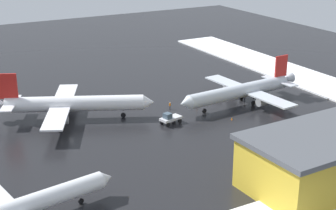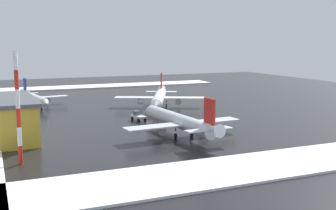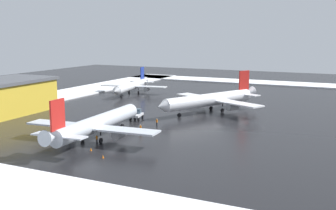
# 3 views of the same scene
# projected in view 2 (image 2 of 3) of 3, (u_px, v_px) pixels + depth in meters

# --- Properties ---
(ground_plane) EXTENTS (240.00, 240.00, 0.00)m
(ground_plane) POSITION_uv_depth(u_px,v_px,m) (141.00, 108.00, 131.81)
(ground_plane) COLOR black
(snow_bank_left) EXTENTS (14.00, 116.00, 0.41)m
(snow_bank_left) POSITION_uv_depth(u_px,v_px,m) (92.00, 86.00, 192.72)
(snow_bank_left) COLOR white
(snow_bank_left) RESTS_ON ground_plane
(snow_bank_right) EXTENTS (14.00, 116.00, 0.41)m
(snow_bank_right) POSITION_uv_depth(u_px,v_px,m) (274.00, 164.00, 70.83)
(snow_bank_right) COLOR white
(snow_bank_right) RESTS_ON ground_plane
(airplane_parked_starboard) EXTENTS (32.89, 27.30, 9.76)m
(airplane_parked_starboard) POSITION_uv_depth(u_px,v_px,m) (179.00, 121.00, 92.94)
(airplane_parked_starboard) COLOR silver
(airplane_parked_starboard) RESTS_ON ground_plane
(airplane_far_rear) EXTENTS (28.05, 23.41, 8.35)m
(airplane_far_rear) POSITION_uv_depth(u_px,v_px,m) (33.00, 98.00, 134.14)
(airplane_far_rear) COLOR silver
(airplane_far_rear) RESTS_ON ground_plane
(airplane_distant_tail) EXTENTS (32.15, 27.33, 10.18)m
(airplane_distant_tail) POSITION_uv_depth(u_px,v_px,m) (159.00, 98.00, 130.35)
(airplane_distant_tail) COLOR white
(airplane_distant_tail) RESTS_ON ground_plane
(pushback_tug) EXTENTS (4.97, 3.15, 2.50)m
(pushback_tug) POSITION_uv_depth(u_px,v_px,m) (138.00, 116.00, 110.50)
(pushback_tug) COLOR silver
(pushback_tug) RESTS_ON ground_plane
(ground_crew_near_tug) EXTENTS (0.36, 0.36, 1.71)m
(ground_crew_near_tug) POSITION_uv_depth(u_px,v_px,m) (171.00, 118.00, 109.62)
(ground_crew_near_tug) COLOR black
(ground_crew_near_tug) RESTS_ON ground_plane
(ground_crew_beside_wing) EXTENTS (0.36, 0.36, 1.71)m
(ground_crew_beside_wing) POSITION_uv_depth(u_px,v_px,m) (182.00, 122.00, 103.19)
(ground_crew_beside_wing) COLOR black
(ground_crew_beside_wing) RESTS_ON ground_plane
(ground_crew_mid_apron) EXTENTS (0.36, 0.36, 1.71)m
(ground_crew_mid_apron) POSITION_uv_depth(u_px,v_px,m) (191.00, 133.00, 91.77)
(ground_crew_mid_apron) COLOR black
(ground_crew_mid_apron) RESTS_ON ground_plane
(antenna_mast) EXTENTS (0.70, 0.70, 19.24)m
(antenna_mast) POSITION_uv_depth(u_px,v_px,m) (18.00, 108.00, 70.11)
(antenna_mast) COLOR red
(antenna_mast) RESTS_ON ground_plane
(traffic_cone_near_nose) EXTENTS (0.36, 0.36, 0.55)m
(traffic_cone_near_nose) POSITION_uv_depth(u_px,v_px,m) (233.00, 140.00, 87.78)
(traffic_cone_near_nose) COLOR orange
(traffic_cone_near_nose) RESTS_ON ground_plane
(traffic_cone_mid_line) EXTENTS (0.36, 0.36, 0.55)m
(traffic_cone_mid_line) POSITION_uv_depth(u_px,v_px,m) (138.00, 130.00, 97.57)
(traffic_cone_mid_line) COLOR orange
(traffic_cone_mid_line) RESTS_ON ground_plane
(traffic_cone_wingtip_side) EXTENTS (0.36, 0.36, 0.55)m
(traffic_cone_wingtip_side) POSITION_uv_depth(u_px,v_px,m) (208.00, 139.00, 88.56)
(traffic_cone_wingtip_side) COLOR orange
(traffic_cone_wingtip_side) RESTS_ON ground_plane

